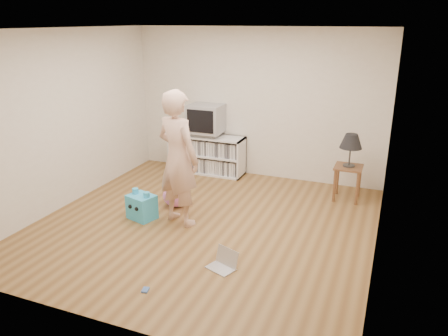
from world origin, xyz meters
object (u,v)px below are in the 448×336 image
crt_tv (206,118)px  plush_pink (176,195)px  plush_blue (142,206)px  person (178,159)px  laptop (224,263)px  media_unit (207,154)px  table_lamp (351,142)px  dvd_deck (206,134)px  side_table (348,174)px

crt_tv → plush_pink: crt_tv is taller
plush_blue → plush_pink: (0.25, 0.58, -0.01)m
person → laptop: 1.61m
person → laptop: size_ratio=4.93×
crt_tv → plush_pink: 1.81m
media_unit → plush_pink: bearing=-83.1°
table_lamp → crt_tv: bearing=171.9°
table_lamp → plush_blue: bearing=-145.5°
dvd_deck → plush_blue: 2.24m
dvd_deck → table_lamp: (2.57, -0.37, 0.21)m
person → side_table: bearing=-122.0°
side_table → plush_blue: side_table is taller
crt_tv → side_table: bearing=-8.1°
side_table → person: (-2.07, -1.70, 0.52)m
side_table → plush_pink: side_table is taller
plush_pink → laptop: bearing=-45.7°
laptop → dvd_deck: bearing=138.4°
side_table → laptop: (-1.05, -2.59, -0.36)m
side_table → laptop: side_table is taller
dvd_deck → crt_tv: (0.00, -0.00, 0.29)m
laptop → plush_blue: 1.76m
laptop → side_table: bearing=89.0°
dvd_deck → side_table: size_ratio=0.82×
media_unit → plush_pink: size_ratio=3.49×
dvd_deck → side_table: 2.62m
side_table → table_lamp: bearing=180.0°
media_unit → plush_pink: 1.63m
table_lamp → plush_pink: 2.78m
dvd_deck → person: bearing=-76.2°
laptop → person: bearing=160.1°
crt_tv → person: size_ratio=0.32×
laptop → plush_blue: bearing=174.7°
plush_pink → plush_blue: bearing=-113.0°
person → plush_pink: size_ratio=4.66×
table_lamp → plush_blue: size_ratio=1.17×
side_table → plush_pink: (-2.38, -1.23, -0.25)m
side_table → dvd_deck: bearing=171.8°
person → plush_pink: 0.95m
dvd_deck → plush_blue: bearing=-91.3°
table_lamp → plush_blue: table_lamp is taller
dvd_deck → person: person is taller
dvd_deck → person: 2.14m
laptop → plush_pink: bearing=155.4°
person → crt_tv: bearing=-57.7°
crt_tv → laptop: crt_tv is taller
crt_tv → plush_pink: size_ratio=1.50×
media_unit → crt_tv: bearing=-90.0°
media_unit → side_table: 2.60m
person → media_unit: bearing=-57.9°
side_table → plush_pink: bearing=-152.7°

